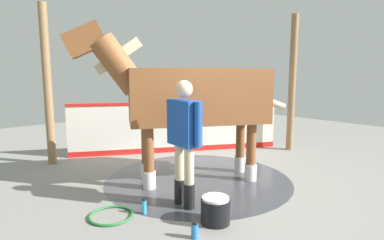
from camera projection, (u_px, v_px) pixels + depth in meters
ground_plane at (212, 179)px, 5.29m from camera, size 16.00×16.00×0.02m
wet_patch at (198, 179)px, 5.29m from camera, size 3.12×3.12×0.00m
barrier_wall at (178, 129)px, 7.08m from camera, size 4.22×2.31×1.15m
roof_post_near at (47, 86)px, 5.98m from camera, size 0.16×0.16×3.09m
roof_post_far at (292, 84)px, 7.13m from camera, size 0.16×0.16×3.09m
horse at (191, 97)px, 5.05m from camera, size 3.28×2.00×2.54m
handler at (184, 135)px, 4.09m from camera, size 0.25×0.68×1.69m
wash_bucket at (215, 210)px, 3.72m from camera, size 0.35×0.35×0.32m
bottle_shampoo at (144, 207)px, 3.96m from camera, size 0.06×0.06×0.21m
bottle_spray at (195, 230)px, 3.37m from camera, size 0.08×0.08×0.19m
hose_coil at (111, 215)px, 3.89m from camera, size 0.55×0.55×0.03m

